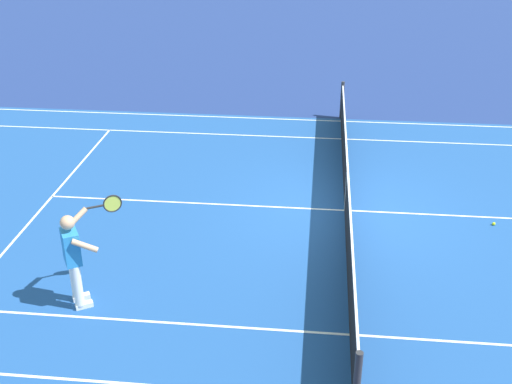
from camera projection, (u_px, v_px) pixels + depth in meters
The scene contains 6 objects.
ground_plane at pixel (345, 210), 13.54m from camera, with size 60.00×60.00×0.00m, color navy.
court_slab at pixel (345, 210), 13.54m from camera, with size 24.20×11.40×0.00m, color #1E4C93.
court_line_markings at pixel (345, 210), 13.54m from camera, with size 23.85×11.05×0.01m.
tennis_net at pixel (346, 190), 13.33m from camera, with size 0.10×11.70×1.08m.
tennis_player_near at pixel (74, 255), 10.20m from camera, with size 0.84×1.01×1.70m.
tennis_ball at pixel (494, 224), 12.96m from camera, with size 0.07×0.07×0.07m, color #CCE01E.
Camera 1 is at (0.63, 12.10, 6.35)m, focal length 45.11 mm.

